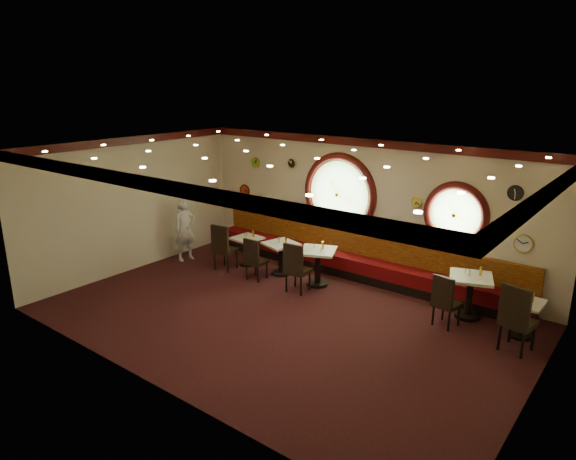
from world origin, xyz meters
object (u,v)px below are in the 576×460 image
(table_d, at_px, (470,291))
(condiment_a_salt, at_px, (247,234))
(condiment_e_salt, at_px, (521,296))
(table_a, at_px, (247,248))
(condiment_d_salt, at_px, (466,271))
(condiment_d_bottle, at_px, (481,271))
(condiment_c_salt, at_px, (314,246))
(condiment_d_pepper, at_px, (469,273))
(condiment_b_bottle, at_px, (286,240))
(condiment_b_salt, at_px, (279,239))
(condiment_a_pepper, at_px, (245,236))
(condiment_c_pepper, at_px, (320,249))
(table_e, at_px, (523,314))
(chair_b, at_px, (254,257))
(table_c, at_px, (318,263))
(waiter, at_px, (185,230))
(condiment_c_bottle, at_px, (323,245))
(condiment_a_bottle, at_px, (253,233))
(chair_e, at_px, (517,315))
(condiment_b_pepper, at_px, (279,241))
(table_b, at_px, (281,254))
(chair_a, at_px, (223,245))
(chair_c, at_px, (296,265))
(chair_d, at_px, (445,298))
(condiment_e_bottle, at_px, (533,297))
(condiment_e_pepper, at_px, (523,298))

(table_d, relative_size, condiment_a_salt, 8.79)
(condiment_e_salt, bearing_deg, table_a, -177.50)
(table_a, height_order, condiment_d_salt, condiment_d_salt)
(condiment_d_salt, height_order, condiment_d_bottle, condiment_d_bottle)
(table_d, height_order, condiment_c_salt, condiment_c_salt)
(condiment_e_salt, bearing_deg, condiment_d_pepper, 171.63)
(condiment_b_bottle, height_order, condiment_e_salt, condiment_b_bottle)
(table_d, distance_m, condiment_b_salt, 4.44)
(table_a, relative_size, condiment_a_pepper, 7.99)
(condiment_b_salt, bearing_deg, condiment_c_pepper, -4.88)
(table_e, xyz_separation_m, chair_b, (-5.58, -0.88, 0.13))
(condiment_a_salt, distance_m, condiment_d_pepper, 5.39)
(table_c, xyz_separation_m, waiter, (-3.64, -0.65, 0.27))
(table_e, xyz_separation_m, condiment_d_pepper, (-1.06, 0.21, 0.47))
(condiment_c_salt, distance_m, condiment_c_bottle, 0.21)
(condiment_a_bottle, bearing_deg, table_c, -4.07)
(chair_e, height_order, condiment_a_salt, chair_e)
(condiment_b_pepper, bearing_deg, table_a, 179.92)
(table_b, bearing_deg, condiment_c_bottle, 3.70)
(chair_a, relative_size, chair_c, 1.02)
(table_a, relative_size, waiter, 0.44)
(condiment_a_bottle, bearing_deg, condiment_d_salt, 4.24)
(table_c, xyz_separation_m, condiment_d_salt, (3.10, 0.52, 0.38))
(condiment_a_salt, xyz_separation_m, condiment_c_salt, (2.03, 0.01, 0.11))
(chair_b, relative_size, condiment_e_salt, 5.62)
(chair_c, distance_m, condiment_c_pepper, 0.70)
(table_a, distance_m, condiment_c_bottle, 2.24)
(chair_a, bearing_deg, table_c, 7.65)
(condiment_b_salt, relative_size, condiment_c_bottle, 0.64)
(chair_d, xyz_separation_m, condiment_c_pepper, (-2.94, 0.23, 0.29))
(table_b, distance_m, chair_e, 5.40)
(condiment_a_pepper, bearing_deg, condiment_d_bottle, 5.98)
(condiment_c_pepper, xyz_separation_m, condiment_e_bottle, (4.30, 0.30, -0.10))
(condiment_c_pepper, height_order, condiment_e_salt, condiment_c_pepper)
(chair_d, distance_m, condiment_b_pepper, 4.14)
(chair_d, bearing_deg, condiment_a_pepper, -171.53)
(condiment_d_bottle, bearing_deg, chair_d, -113.01)
(table_b, distance_m, condiment_a_bottle, 1.01)
(chair_b, height_order, waiter, waiter)
(condiment_e_bottle, bearing_deg, table_e, -155.19)
(table_c, height_order, condiment_e_pepper, table_c)
(condiment_d_salt, distance_m, condiment_d_bottle, 0.27)
(table_c, distance_m, condiment_e_salt, 4.20)
(condiment_c_salt, bearing_deg, condiment_c_bottle, 10.00)
(table_c, xyz_separation_m, condiment_e_salt, (4.18, 0.29, 0.23))
(table_c, relative_size, condiment_b_salt, 8.92)
(waiter, bearing_deg, condiment_e_bottle, -70.42)
(chair_d, relative_size, condiment_b_bottle, 4.15)
(chair_e, relative_size, condiment_c_bottle, 4.34)
(condiment_e_bottle, bearing_deg, table_c, -176.33)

